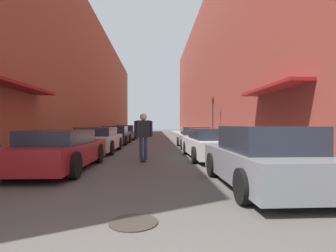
{
  "coord_description": "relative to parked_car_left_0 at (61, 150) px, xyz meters",
  "views": [
    {
      "loc": [
        0.26,
        -1.18,
        1.41
      ],
      "look_at": [
        0.95,
        12.81,
        1.35
      ],
      "focal_mm": 28.0,
      "sensor_mm": 36.0,
      "label": 1
    }
  ],
  "objects": [
    {
      "name": "parked_car_right_0",
      "position": [
        5.34,
        -2.55,
        0.03
      ],
      "size": [
        1.92,
        4.06,
        1.38
      ],
      "color": "gray",
      "rests_on": "ground"
    },
    {
      "name": "curb_strip_left",
      "position": [
        -1.91,
        19.77,
        -0.56
      ],
      "size": [
        1.8,
        53.77,
        0.12
      ],
      "color": "gray",
      "rests_on": "ground"
    },
    {
      "name": "parked_car_left_3",
      "position": [
        0.07,
        17.1,
        0.04
      ],
      "size": [
        2.04,
        4.77,
        1.37
      ],
      "color": "gray",
      "rests_on": "ground"
    },
    {
      "name": "ground",
      "position": [
        2.67,
        14.4,
        -0.62
      ],
      "size": [
        118.29,
        118.29,
        0.0
      ],
      "primitive_type": "plane",
      "color": "#4C4947"
    },
    {
      "name": "parked_car_right_2",
      "position": [
        5.33,
        7.64,
        -0.01
      ],
      "size": [
        1.92,
        4.0,
        1.27
      ],
      "color": "#B7B7BC",
      "rests_on": "ground"
    },
    {
      "name": "curb_strip_right",
      "position": [
        7.24,
        19.77,
        -0.56
      ],
      "size": [
        1.8,
        53.77,
        0.12
      ],
      "color": "gray",
      "rests_on": "ground"
    },
    {
      "name": "manhole_cover",
      "position": [
        2.62,
        -4.52,
        -0.61
      ],
      "size": [
        0.7,
        0.7,
        0.02
      ],
      "color": "#332D28",
      "rests_on": "ground"
    },
    {
      "name": "parked_car_left_0",
      "position": [
        0.0,
        0.0,
        0.0
      ],
      "size": [
        1.9,
        4.74,
        1.25
      ],
      "color": "maroon",
      "rests_on": "ground"
    },
    {
      "name": "skateboarder",
      "position": [
        2.47,
        1.89,
        0.52
      ],
      "size": [
        0.71,
        0.78,
        1.85
      ],
      "color": "black",
      "rests_on": "ground"
    },
    {
      "name": "parked_car_left_1",
      "position": [
        -0.01,
        5.27,
        0.02
      ],
      "size": [
        2.02,
        4.57,
        1.29
      ],
      "color": "silver",
      "rests_on": "ground"
    },
    {
      "name": "building_row_right",
      "position": [
        10.14,
        19.77,
        6.85
      ],
      "size": [
        4.9,
        53.77,
        14.94
      ],
      "color": "brown",
      "rests_on": "ground"
    },
    {
      "name": "parked_car_right_1",
      "position": [
        5.32,
        2.55,
        -0.01
      ],
      "size": [
        2.07,
        4.6,
        1.26
      ],
      "color": "silver",
      "rests_on": "ground"
    },
    {
      "name": "traffic_light",
      "position": [
        7.44,
        11.96,
        1.63
      ],
      "size": [
        0.16,
        0.22,
        3.44
      ],
      "color": "#2D2D2D",
      "rests_on": "curb_strip_right"
    },
    {
      "name": "parked_car_left_5",
      "position": [
        0.0,
        28.77,
        0.01
      ],
      "size": [
        1.96,
        4.68,
        1.31
      ],
      "color": "navy",
      "rests_on": "ground"
    },
    {
      "name": "building_row_left",
      "position": [
        -4.8,
        19.77,
        5.42
      ],
      "size": [
        4.9,
        53.77,
        12.09
      ],
      "color": "brown",
      "rests_on": "ground"
    },
    {
      "name": "parked_car_left_4",
      "position": [
        0.09,
        23.15,
        -0.01
      ],
      "size": [
        2.01,
        4.76,
        1.24
      ],
      "color": "#B7B7BC",
      "rests_on": "ground"
    },
    {
      "name": "parked_car_left_2",
      "position": [
        0.06,
        10.97,
        0.01
      ],
      "size": [
        1.91,
        4.48,
        1.31
      ],
      "color": "#232326",
      "rests_on": "ground"
    }
  ]
}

